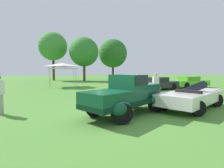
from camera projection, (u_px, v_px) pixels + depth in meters
The scene contains 11 objects.
ground_plane at pixel (116, 117), 7.09m from camera, with size 120.00×120.00×0.00m, color #4C8433.
feature_pickup_truck at pixel (127, 94), 7.45m from camera, with size 4.30×3.31×1.70m.
neighbor_convertible at pixel (192, 97), 8.70m from camera, with size 4.74×3.55×1.40m.
show_car_charcoal at pixel (158, 83), 17.10m from camera, with size 4.36×2.48×1.22m.
show_car_lime at pixel (190, 82), 19.05m from camera, with size 4.12×1.90×1.22m.
spectator_near_truck at pixel (156, 85), 11.96m from camera, with size 0.42×0.27×1.69m.
spectator_by_row at pixel (137, 84), 12.49m from camera, with size 0.35×0.45×1.69m.
canopy_tent_left_field at pixel (62, 66), 19.85m from camera, with size 3.06×3.06×2.71m.
treeline_mid_left at pixel (53, 46), 32.13m from camera, with size 5.17×5.17×8.86m.
treeline_center at pixel (84, 52), 30.58m from camera, with size 5.10×5.10×7.65m.
treeline_mid_right at pixel (113, 54), 36.36m from camera, with size 5.87×5.87×8.31m.
Camera 1 is at (-2.25, -6.59, 1.89)m, focal length 28.04 mm.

